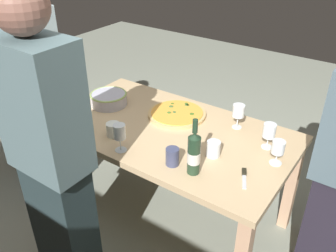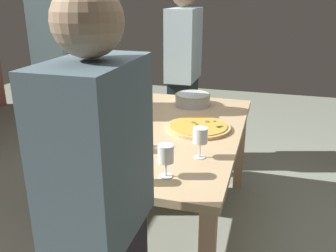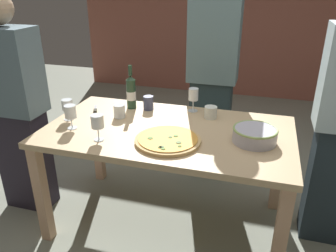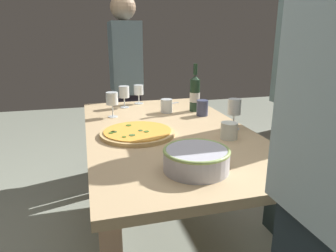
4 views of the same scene
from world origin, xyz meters
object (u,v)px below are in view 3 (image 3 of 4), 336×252
wine_glass_far_left (193,96)px  pizza_knife (95,109)px  dining_table (168,142)px  pizza (168,140)px  person_guest_left (212,76)px  wine_bottle (131,92)px  wine_glass_near_pizza (97,122)px  wine_glass_by_bottle (67,106)px  cup_amber (148,103)px  wine_glass_far_right (70,112)px  cup_ceramic (211,112)px  cup_spare (119,111)px  person_host (16,109)px  serving_bowl (255,134)px

wine_glass_far_left → pizza_knife: size_ratio=1.13×
dining_table → wine_glass_far_left: (0.09, 0.36, 0.21)m
dining_table → wine_glass_far_left: wine_glass_far_left is taller
pizza → person_guest_left: (0.10, 0.97, 0.14)m
wine_glass_far_left → wine_bottle: bearing=-171.7°
pizza → wine_glass_near_pizza: size_ratio=2.45×
wine_bottle → wine_glass_near_pizza: (0.01, -0.57, -0.01)m
wine_glass_by_bottle → cup_amber: bearing=36.1°
wine_glass_near_pizza → wine_glass_far_right: wine_glass_near_pizza is taller
wine_bottle → cup_amber: wine_bottle is taller
cup_ceramic → wine_bottle: bearing=177.0°
cup_amber → cup_spare: size_ratio=1.12×
person_guest_left → dining_table: bearing=-0.0°
pizza → wine_bottle: bearing=131.7°
pizza_knife → person_guest_left: 0.99m
wine_bottle → person_host: bearing=-152.6°
wine_glass_far_right → cup_ceramic: (0.84, 0.43, -0.07)m
wine_glass_by_bottle → wine_glass_far_left: (0.79, 0.40, 0.02)m
cup_ceramic → person_guest_left: person_guest_left is taller
dining_table → person_guest_left: 0.84m
dining_table → serving_bowl: 0.57m
person_host → wine_glass_far_right: bearing=-13.7°
wine_bottle → cup_amber: bearing=2.5°
dining_table → wine_bottle: bearing=141.7°
wine_glass_far_right → cup_amber: wine_glass_far_right is taller
wine_glass_far_left → cup_spare: 0.54m
wine_glass_by_bottle → cup_amber: (0.47, 0.34, -0.05)m
pizza → serving_bowl: bearing=16.7°
wine_bottle → person_host: 0.82m
pizza → wine_glass_near_pizza: 0.43m
wine_glass_far_right → person_guest_left: person_guest_left is taller
person_host → pizza: bearing=-9.3°
wine_bottle → cup_amber: (0.13, 0.01, -0.07)m
serving_bowl → person_host: 1.65m
dining_table → wine_glass_far_right: (-0.61, -0.17, 0.20)m
wine_glass_near_pizza → wine_glass_by_bottle: wine_glass_near_pizza is taller
dining_table → wine_glass_by_bottle: bearing=-176.7°
wine_glass_far_right → person_host: bearing=170.6°
serving_bowl → wine_bottle: (-0.92, 0.33, 0.08)m
wine_glass_near_pizza → person_guest_left: bearing=64.3°
cup_spare → dining_table: bearing=-13.8°
wine_glass_far_right → cup_ceramic: size_ratio=1.81×
wine_glass_far_left → wine_glass_far_right: (-0.69, -0.53, -0.01)m
pizza → cup_spare: size_ratio=4.33×
wine_glass_far_right → pizza: bearing=-1.6°
person_guest_left → wine_glass_far_left: bearing=2.1°
cup_ceramic → dining_table: bearing=-131.8°
cup_ceramic → serving_bowl: bearing=-43.2°
wine_glass_far_left → wine_glass_far_right: 0.87m
dining_table → cup_amber: bearing=128.7°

